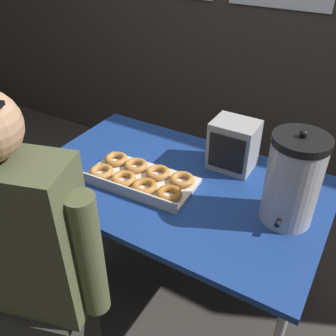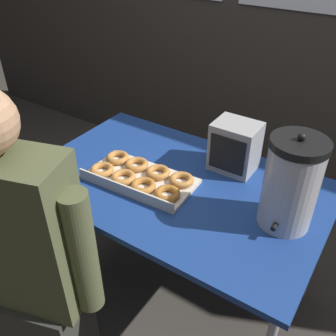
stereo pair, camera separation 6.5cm
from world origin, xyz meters
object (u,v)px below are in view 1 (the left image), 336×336
at_px(coffee_urn, 293,180).
at_px(person_seated, 30,271).
at_px(donut_box, 140,178).
at_px(cell_phone, 51,183).
at_px(space_heater, 233,145).

height_order(coffee_urn, person_seated, person_seated).
xyz_separation_m(donut_box, cell_phone, (-0.33, -0.21, -0.02)).
distance_m(donut_box, cell_phone, 0.39).
relative_size(donut_box, person_seated, 0.37).
relative_size(donut_box, space_heater, 2.15).
bearing_deg(cell_phone, coffee_urn, 40.06).
relative_size(coffee_urn, space_heater, 1.69).
bearing_deg(donut_box, space_heater, 44.16).
bearing_deg(person_seated, cell_phone, -75.88).
relative_size(coffee_urn, cell_phone, 2.29).
distance_m(cell_phone, space_heater, 0.82).
height_order(space_heater, person_seated, person_seated).
relative_size(donut_box, cell_phone, 2.91).
bearing_deg(donut_box, person_seated, -105.26).
bearing_deg(coffee_urn, cell_phone, -162.01).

